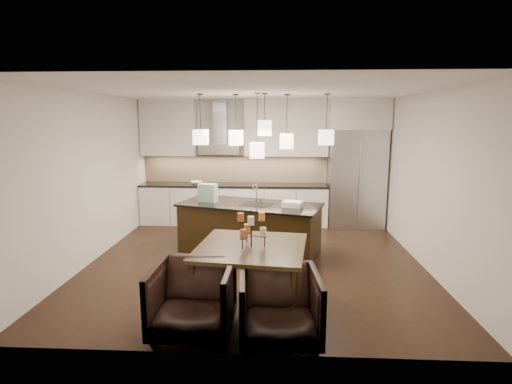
# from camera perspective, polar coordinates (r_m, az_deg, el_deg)

# --- Properties ---
(floor) EXTENTS (5.50, 5.50, 0.02)m
(floor) POSITION_cam_1_polar(r_m,az_deg,el_deg) (6.89, -0.09, -9.84)
(floor) COLOR black
(floor) RESTS_ON ground
(ceiling) EXTENTS (5.50, 5.50, 0.02)m
(ceiling) POSITION_cam_1_polar(r_m,az_deg,el_deg) (6.48, -0.10, 14.27)
(ceiling) COLOR white
(ceiling) RESTS_ON wall_back
(wall_back) EXTENTS (5.50, 0.02, 2.80)m
(wall_back) POSITION_cam_1_polar(r_m,az_deg,el_deg) (9.27, 0.83, 4.37)
(wall_back) COLOR silver
(wall_back) RESTS_ON ground
(wall_front) EXTENTS (5.50, 0.02, 2.80)m
(wall_front) POSITION_cam_1_polar(r_m,az_deg,el_deg) (3.84, -2.32, -4.28)
(wall_front) COLOR silver
(wall_front) RESTS_ON ground
(wall_left) EXTENTS (0.02, 5.50, 2.80)m
(wall_left) POSITION_cam_1_polar(r_m,az_deg,el_deg) (7.23, -22.51, 1.87)
(wall_left) COLOR silver
(wall_left) RESTS_ON ground
(wall_right) EXTENTS (0.02, 5.50, 2.80)m
(wall_right) POSITION_cam_1_polar(r_m,az_deg,el_deg) (6.96, 23.25, 1.51)
(wall_right) COLOR silver
(wall_right) RESTS_ON ground
(refrigerator) EXTENTS (1.20, 0.72, 2.15)m
(refrigerator) POSITION_cam_1_polar(r_m,az_deg,el_deg) (9.10, 14.07, 1.88)
(refrigerator) COLOR #B7B7BA
(refrigerator) RESTS_ON floor
(fridge_panel) EXTENTS (1.26, 0.72, 0.65)m
(fridge_panel) POSITION_cam_1_polar(r_m,az_deg,el_deg) (9.01, 14.47, 10.72)
(fridge_panel) COLOR silver
(fridge_panel) RESTS_ON refrigerator
(lower_cabinets) EXTENTS (4.21, 0.62, 0.88)m
(lower_cabinets) POSITION_cam_1_polar(r_m,az_deg,el_deg) (9.14, -3.18, -1.83)
(lower_cabinets) COLOR silver
(lower_cabinets) RESTS_ON floor
(countertop) EXTENTS (4.21, 0.66, 0.04)m
(countertop) POSITION_cam_1_polar(r_m,az_deg,el_deg) (9.06, -3.21, 1.02)
(countertop) COLOR black
(countertop) RESTS_ON lower_cabinets
(backsplash) EXTENTS (4.21, 0.02, 0.63)m
(backsplash) POSITION_cam_1_polar(r_m,az_deg,el_deg) (9.31, -3.03, 3.35)
(backsplash) COLOR beige
(backsplash) RESTS_ON countertop
(upper_cab_left) EXTENTS (1.25, 0.35, 1.25)m
(upper_cab_left) POSITION_cam_1_polar(r_m,az_deg,el_deg) (9.35, -12.34, 8.94)
(upper_cab_left) COLOR silver
(upper_cab_left) RESTS_ON wall_back
(upper_cab_right) EXTENTS (1.85, 0.35, 1.25)m
(upper_cab_right) POSITION_cam_1_polar(r_m,az_deg,el_deg) (9.03, 4.35, 9.11)
(upper_cab_right) COLOR silver
(upper_cab_right) RESTS_ON wall_back
(hood_canopy) EXTENTS (0.90, 0.52, 0.24)m
(hood_canopy) POSITION_cam_1_polar(r_m,az_deg,el_deg) (9.05, -5.13, 6.21)
(hood_canopy) COLOR #B7B7BA
(hood_canopy) RESTS_ON wall_back
(hood_chimney) EXTENTS (0.30, 0.28, 0.96)m
(hood_chimney) POSITION_cam_1_polar(r_m,az_deg,el_deg) (9.13, -5.09, 10.02)
(hood_chimney) COLOR #B7B7BA
(hood_chimney) RESTS_ON hood_canopy
(fruit_bowl) EXTENTS (0.31, 0.31, 0.06)m
(fruit_bowl) POSITION_cam_1_polar(r_m,az_deg,el_deg) (9.13, -8.49, 1.32)
(fruit_bowl) COLOR silver
(fruit_bowl) RESTS_ON countertop
(island_body) EXTENTS (2.59, 1.63, 0.85)m
(island_body) POSITION_cam_1_polar(r_m,az_deg,el_deg) (7.21, -0.89, -5.29)
(island_body) COLOR black
(island_body) RESTS_ON floor
(island_top) EXTENTS (2.69, 1.73, 0.04)m
(island_top) POSITION_cam_1_polar(r_m,az_deg,el_deg) (7.10, -0.90, -1.83)
(island_top) COLOR black
(island_top) RESTS_ON island_body
(faucet) EXTENTS (0.16, 0.25, 0.37)m
(faucet) POSITION_cam_1_polar(r_m,az_deg,el_deg) (7.11, 0.10, -0.14)
(faucet) COLOR silver
(faucet) RESTS_ON island_top
(tote_bag) EXTENTS (0.36, 0.26, 0.33)m
(tote_bag) POSITION_cam_1_polar(r_m,az_deg,el_deg) (7.30, -6.90, -0.11)
(tote_bag) COLOR #206951
(tote_bag) RESTS_ON island_top
(food_container) EXTENTS (0.38, 0.32, 0.10)m
(food_container) POSITION_cam_1_polar(r_m,az_deg,el_deg) (6.86, 5.23, -1.73)
(food_container) COLOR silver
(food_container) RESTS_ON island_top
(dining_table) EXTENTS (1.48, 1.48, 0.80)m
(dining_table) POSITION_cam_1_polar(r_m,az_deg,el_deg) (5.21, -0.67, -11.86)
(dining_table) COLOR black
(dining_table) RESTS_ON floor
(candelabra) EXTENTS (0.43, 0.43, 0.47)m
(candelabra) POSITION_cam_1_polar(r_m,az_deg,el_deg) (5.00, -0.68, -5.12)
(candelabra) COLOR black
(candelabra) RESTS_ON dining_table
(candle_a) EXTENTS (0.09, 0.09, 0.11)m
(candle_a) POSITION_cam_1_polar(r_m,az_deg,el_deg) (4.99, 1.01, -5.69)
(candle_a) COLOR beige
(candle_a) RESTS_ON candelabra
(candle_b) EXTENTS (0.09, 0.09, 0.11)m
(candle_b) POSITION_cam_1_polar(r_m,az_deg,el_deg) (5.15, -1.25, -5.19)
(candle_b) COLOR orange
(candle_b) RESTS_ON candelabra
(candle_c) EXTENTS (0.09, 0.09, 0.11)m
(candle_c) POSITION_cam_1_polar(r_m,az_deg,el_deg) (4.91, -1.81, -5.98)
(candle_c) COLOR #AE562D
(candle_c) RESTS_ON candelabra
(candle_d) EXTENTS (0.09, 0.09, 0.11)m
(candle_d) POSITION_cam_1_polar(r_m,az_deg,el_deg) (5.04, 0.82, -3.52)
(candle_d) COLOR orange
(candle_d) RESTS_ON candelabra
(candle_e) EXTENTS (0.09, 0.09, 0.11)m
(candle_e) POSITION_cam_1_polar(r_m,az_deg,el_deg) (5.01, -2.20, -3.60)
(candle_e) COLOR #AE562D
(candle_e) RESTS_ON candelabra
(candle_f) EXTENTS (0.09, 0.09, 0.11)m
(candle_f) POSITION_cam_1_polar(r_m,az_deg,el_deg) (4.83, -0.73, -4.13)
(candle_f) COLOR beige
(candle_f) RESTS_ON candelabra
(armchair_left) EXTENTS (0.89, 0.91, 0.82)m
(armchair_left) POSITION_cam_1_polar(r_m,az_deg,el_deg) (4.61, -9.00, -14.94)
(armchair_left) COLOR black
(armchair_left) RESTS_ON floor
(armchair_right) EXTENTS (0.91, 0.93, 0.79)m
(armchair_right) POSITION_cam_1_polar(r_m,az_deg,el_deg) (4.43, 3.34, -16.12)
(armchair_right) COLOR black
(armchair_right) RESTS_ON floor
(pendant_a) EXTENTS (0.24, 0.24, 0.26)m
(pendant_a) POSITION_cam_1_polar(r_m,az_deg,el_deg) (7.11, -7.89, 7.77)
(pendant_a) COLOR beige
(pendant_a) RESTS_ON ceiling
(pendant_b) EXTENTS (0.24, 0.24, 0.26)m
(pendant_b) POSITION_cam_1_polar(r_m,az_deg,el_deg) (7.17, -2.86, 7.75)
(pendant_b) COLOR beige
(pendant_b) RESTS_ON ceiling
(pendant_c) EXTENTS (0.24, 0.24, 0.26)m
(pendant_c) POSITION_cam_1_polar(r_m,az_deg,el_deg) (6.89, 1.23, 9.13)
(pendant_c) COLOR beige
(pendant_c) RESTS_ON ceiling
(pendant_d) EXTENTS (0.24, 0.24, 0.26)m
(pendant_d) POSITION_cam_1_polar(r_m,az_deg,el_deg) (7.20, 4.39, 7.23)
(pendant_d) COLOR beige
(pendant_d) RESTS_ON ceiling
(pendant_e) EXTENTS (0.24, 0.24, 0.26)m
(pendant_e) POSITION_cam_1_polar(r_m,az_deg,el_deg) (7.08, 9.98, 7.69)
(pendant_e) COLOR beige
(pendant_e) RESTS_ON ceiling
(pendant_f) EXTENTS (0.24, 0.24, 0.26)m
(pendant_f) POSITION_cam_1_polar(r_m,az_deg,el_deg) (6.80, 0.18, 5.98)
(pendant_f) COLOR beige
(pendant_f) RESTS_ON ceiling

